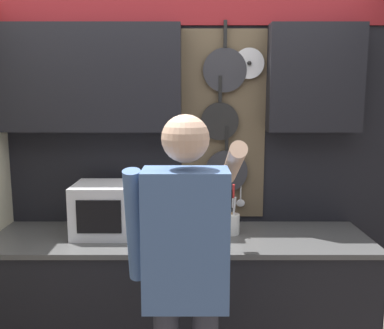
{
  "coord_description": "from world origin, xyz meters",
  "views": [
    {
      "loc": [
        0.07,
        -2.53,
        1.78
      ],
      "look_at": [
        0.08,
        0.2,
        1.34
      ],
      "focal_mm": 40.0,
      "sensor_mm": 36.0,
      "label": 1
    }
  ],
  "objects_px": {
    "utensil_crock": "(229,221)",
    "microwave": "(111,209)",
    "person": "(184,266)",
    "knife_block": "(205,219)"
  },
  "relations": [
    {
      "from": "person",
      "to": "utensil_crock",
      "type": "bearing_deg",
      "value": 69.61
    },
    {
      "from": "utensil_crock",
      "to": "microwave",
      "type": "bearing_deg",
      "value": -179.89
    },
    {
      "from": "microwave",
      "to": "knife_block",
      "type": "xyz_separation_m",
      "value": [
        0.58,
        0.0,
        -0.06
      ]
    },
    {
      "from": "knife_block",
      "to": "utensil_crock",
      "type": "bearing_deg",
      "value": 0.39
    },
    {
      "from": "utensil_crock",
      "to": "knife_block",
      "type": "bearing_deg",
      "value": -179.61
    },
    {
      "from": "microwave",
      "to": "knife_block",
      "type": "distance_m",
      "value": 0.59
    },
    {
      "from": "microwave",
      "to": "knife_block",
      "type": "height_order",
      "value": "microwave"
    },
    {
      "from": "microwave",
      "to": "person",
      "type": "relative_size",
      "value": 0.28
    },
    {
      "from": "knife_block",
      "to": "utensil_crock",
      "type": "relative_size",
      "value": 0.81
    },
    {
      "from": "person",
      "to": "microwave",
      "type": "bearing_deg",
      "value": 122.15
    }
  ]
}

